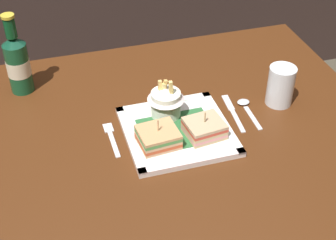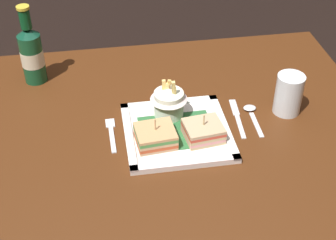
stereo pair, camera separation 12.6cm
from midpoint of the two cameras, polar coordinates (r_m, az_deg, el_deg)
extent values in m
cube|color=#4B2610|center=(1.31, -3.82, -2.05)|extent=(1.19, 0.91, 0.04)
cylinder|color=#4B2312|center=(1.96, 9.00, -0.74)|extent=(0.07, 0.07, 0.71)
cube|color=white|center=(1.28, -1.75, -1.49)|extent=(0.27, 0.27, 0.01)
cube|color=#2A6535|center=(1.28, -1.75, -1.29)|extent=(0.19, 0.15, 0.00)
cube|color=white|center=(1.18, -0.18, -4.87)|extent=(0.27, 0.02, 0.01)
cube|color=white|center=(1.37, -3.11, 1.95)|extent=(0.27, 0.02, 0.01)
cube|color=white|center=(1.26, -7.25, -2.22)|extent=(0.02, 0.27, 0.01)
cube|color=white|center=(1.30, 3.54, -0.23)|extent=(0.02, 0.27, 0.01)
cube|color=tan|center=(1.24, -4.05, -2.68)|extent=(0.10, 0.10, 0.01)
cube|color=#C14D28|center=(1.23, -4.07, -2.38)|extent=(0.10, 0.10, 0.01)
cube|color=tan|center=(1.23, -4.09, -2.09)|extent=(0.10, 0.10, 0.01)
cube|color=#4E9046|center=(1.22, -4.10, -1.78)|extent=(0.10, 0.10, 0.01)
cube|color=tan|center=(1.22, -4.12, -1.48)|extent=(0.10, 0.10, 0.01)
cylinder|color=tan|center=(1.22, -4.12, -1.50)|extent=(0.00, 0.00, 0.07)
cube|color=tan|center=(1.26, 1.33, -1.65)|extent=(0.10, 0.09, 0.01)
cube|color=pink|center=(1.26, 1.33, -1.36)|extent=(0.10, 0.09, 0.01)
cube|color=tan|center=(1.25, 1.34, -1.07)|extent=(0.10, 0.09, 0.01)
cube|color=#D04833|center=(1.25, 1.34, -0.78)|extent=(0.10, 0.09, 0.01)
cube|color=tan|center=(1.24, 1.35, -0.49)|extent=(0.10, 0.09, 0.01)
cylinder|color=tan|center=(1.24, 1.35, -0.53)|extent=(0.00, 0.00, 0.07)
cylinder|color=silver|center=(1.31, -3.01, 1.75)|extent=(0.08, 0.08, 0.07)
cone|color=white|center=(1.29, -3.06, 2.91)|extent=(0.10, 0.10, 0.03)
cube|color=#EFD881|center=(1.30, -3.43, 3.05)|extent=(0.02, 0.01, 0.06)
cube|color=#D6BE63|center=(1.29, -2.44, 2.86)|extent=(0.01, 0.02, 0.05)
cube|color=#E6B75E|center=(1.30, -3.27, 3.34)|extent=(0.02, 0.01, 0.06)
cube|color=#EEC66F|center=(1.30, -3.70, 3.32)|extent=(0.01, 0.01, 0.06)
cube|color=#F2D175|center=(1.28, -2.50, 3.09)|extent=(0.01, 0.01, 0.07)
cylinder|color=#164C2B|center=(1.48, -19.18, 5.60)|extent=(0.07, 0.07, 0.15)
cone|color=#11402C|center=(1.44, -19.88, 8.49)|extent=(0.07, 0.07, 0.02)
cylinder|color=#0C431F|center=(1.42, -20.23, 9.89)|extent=(0.03, 0.03, 0.06)
cylinder|color=gold|center=(1.41, -20.52, 11.06)|extent=(0.04, 0.04, 0.01)
cylinder|color=beige|center=(1.48, -19.20, 5.70)|extent=(0.07, 0.07, 0.05)
cylinder|color=silver|center=(1.38, 10.31, 3.82)|extent=(0.07, 0.07, 0.11)
cylinder|color=silver|center=(1.40, 10.18, 2.81)|extent=(0.07, 0.07, 0.05)
cube|color=silver|center=(1.26, -9.12, -2.89)|extent=(0.01, 0.10, 0.00)
cube|color=silver|center=(1.32, -9.64, -1.00)|extent=(0.02, 0.04, 0.00)
cube|color=silver|center=(1.33, 5.33, -0.20)|extent=(0.02, 0.10, 0.00)
cube|color=silver|center=(1.39, 4.37, 1.91)|extent=(0.02, 0.07, 0.00)
cube|color=silver|center=(1.34, 7.10, 0.13)|extent=(0.01, 0.10, 0.00)
ellipsoid|color=silver|center=(1.39, 6.11, 1.98)|extent=(0.04, 0.03, 0.01)
camera|label=1|loc=(0.06, -92.86, -2.24)|focal=52.97mm
camera|label=2|loc=(0.06, 87.14, 2.24)|focal=52.97mm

